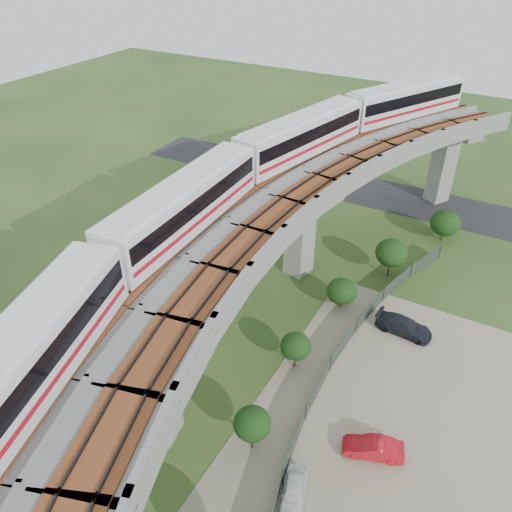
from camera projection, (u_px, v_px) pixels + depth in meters
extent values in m
plane|color=#29481C|center=(233.00, 333.00, 40.78)|extent=(160.00, 160.00, 0.00)
cube|color=gray|center=(395.00, 420.00, 33.68)|extent=(18.00, 26.00, 0.04)
cube|color=#232326|center=(358.00, 189.00, 62.45)|extent=(60.00, 8.00, 0.03)
cube|color=#99968E|center=(442.00, 167.00, 57.72)|extent=(2.86, 2.93, 8.40)
cube|color=#99968E|center=(452.00, 127.00, 55.02)|extent=(7.21, 5.74, 1.20)
cube|color=#99968E|center=(300.00, 234.00, 45.59)|extent=(2.35, 2.51, 8.40)
cube|color=#99968E|center=(303.00, 186.00, 42.89)|extent=(7.31, 3.58, 1.20)
cube|color=#99968E|center=(156.00, 389.00, 30.53)|extent=(2.35, 2.51, 8.40)
cube|color=#99968E|center=(146.00, 331.00, 27.84)|extent=(7.31, 3.58, 1.20)
cube|color=gray|center=(414.00, 128.00, 51.85)|extent=(16.42, 20.91, 0.80)
cube|color=gray|center=(385.00, 109.00, 54.27)|extent=(8.66, 17.08, 1.00)
cube|color=gray|center=(451.00, 132.00, 48.41)|extent=(8.66, 17.08, 1.00)
cube|color=brown|center=(399.00, 118.00, 53.09)|extent=(10.68, 18.08, 0.12)
cube|color=black|center=(399.00, 117.00, 53.02)|extent=(9.69, 17.59, 0.12)
cube|color=brown|center=(432.00, 130.00, 50.09)|extent=(10.68, 18.08, 0.12)
cube|color=black|center=(433.00, 129.00, 50.02)|extent=(9.69, 17.59, 0.12)
cube|color=gray|center=(294.00, 181.00, 41.48)|extent=(11.77, 20.03, 0.80)
cube|color=gray|center=(254.00, 158.00, 43.17)|extent=(3.22, 18.71, 1.00)
cube|color=gray|center=(341.00, 185.00, 38.79)|extent=(3.22, 18.71, 1.00)
cube|color=brown|center=(273.00, 169.00, 42.35)|extent=(5.44, 19.05, 0.12)
cube|color=black|center=(273.00, 167.00, 42.28)|extent=(4.35, 18.88, 0.12)
cube|color=brown|center=(317.00, 183.00, 40.11)|extent=(5.44, 19.05, 0.12)
cube|color=black|center=(317.00, 181.00, 40.04)|extent=(4.35, 18.88, 0.12)
cube|color=gray|center=(156.00, 303.00, 28.30)|extent=(11.77, 20.03, 0.80)
cube|color=gray|center=(89.00, 274.00, 29.03)|extent=(3.22, 18.71, 1.00)
cube|color=gray|center=(225.00, 308.00, 26.55)|extent=(3.22, 18.71, 1.00)
cube|color=brown|center=(121.00, 288.00, 28.67)|extent=(5.44, 19.05, 0.12)
cube|color=black|center=(121.00, 286.00, 28.61)|extent=(4.35, 18.88, 0.12)
cube|color=brown|center=(190.00, 305.00, 27.40)|extent=(5.44, 19.05, 0.12)
cube|color=black|center=(190.00, 304.00, 27.33)|extent=(4.35, 18.88, 0.12)
cube|color=white|center=(18.00, 369.00, 21.16)|extent=(6.81, 15.15, 3.20)
cube|color=white|center=(7.00, 339.00, 20.21)|extent=(6.08, 14.28, 0.22)
cube|color=black|center=(15.00, 361.00, 20.91)|extent=(6.70, 14.60, 1.15)
cube|color=#B41220|center=(23.00, 381.00, 21.58)|extent=(6.70, 14.60, 0.30)
cube|color=black|center=(27.00, 392.00, 21.98)|extent=(5.41, 12.77, 0.28)
cube|color=white|center=(185.00, 205.00, 33.26)|extent=(3.21, 15.08, 3.20)
cube|color=white|center=(182.00, 182.00, 32.30)|extent=(2.64, 14.32, 0.22)
cube|color=black|center=(184.00, 199.00, 33.01)|extent=(3.25, 14.49, 1.15)
cube|color=#B41220|center=(185.00, 215.00, 33.68)|extent=(3.25, 14.49, 0.30)
cube|color=black|center=(186.00, 224.00, 34.08)|extent=(2.33, 12.81, 0.28)
cube|color=white|center=(302.00, 136.00, 43.88)|extent=(5.86, 15.23, 3.20)
cube|color=white|center=(303.00, 117.00, 42.93)|extent=(5.17, 14.38, 0.22)
cube|color=black|center=(302.00, 131.00, 43.63)|extent=(5.79, 14.66, 1.15)
cube|color=#B41220|center=(301.00, 144.00, 44.30)|extent=(5.79, 14.66, 0.30)
cube|color=black|center=(301.00, 151.00, 44.70)|extent=(4.60, 12.86, 0.28)
cube|color=white|center=(406.00, 100.00, 52.36)|extent=(9.17, 14.61, 3.20)
cube|color=white|center=(408.00, 84.00, 51.41)|extent=(8.35, 13.69, 0.22)
cube|color=black|center=(406.00, 96.00, 52.11)|extent=(8.95, 14.10, 1.15)
cube|color=#B41220|center=(404.00, 108.00, 52.78)|extent=(8.95, 14.10, 0.30)
cube|color=black|center=(403.00, 114.00, 53.18)|extent=(7.44, 12.24, 0.28)
cylinder|color=#2D382D|center=(440.00, 251.00, 49.36)|extent=(0.08, 0.08, 1.50)
cube|color=#2D382D|center=(426.00, 261.00, 48.04)|extent=(1.69, 4.77, 1.40)
cylinder|color=#2D382D|center=(411.00, 271.00, 46.64)|extent=(0.08, 0.08, 1.50)
cube|color=#2D382D|center=(397.00, 282.00, 45.18)|extent=(1.23, 4.91, 1.40)
cylinder|color=#2D382D|center=(384.00, 295.00, 43.65)|extent=(0.08, 0.08, 1.50)
cube|color=#2D382D|center=(370.00, 309.00, 42.06)|extent=(0.75, 4.99, 1.40)
cylinder|color=#2D382D|center=(357.00, 325.00, 40.40)|extent=(0.08, 0.08, 1.50)
cube|color=#2D382D|center=(344.00, 343.00, 38.69)|extent=(0.27, 5.04, 1.40)
cylinder|color=#2D382D|center=(331.00, 364.00, 36.93)|extent=(0.08, 0.08, 1.50)
cube|color=#2D382D|center=(319.00, 386.00, 35.12)|extent=(0.27, 5.04, 1.40)
cylinder|color=#2D382D|center=(306.00, 413.00, 33.27)|extent=(0.08, 0.08, 1.50)
cube|color=#2D382D|center=(294.00, 442.00, 31.38)|extent=(0.75, 4.99, 1.40)
cylinder|color=#2D382D|center=(283.00, 477.00, 29.45)|extent=(0.08, 0.08, 1.50)
cylinder|color=#382314|center=(442.00, 235.00, 52.26)|extent=(0.18, 0.18, 1.10)
ellipsoid|color=#163410|center=(445.00, 223.00, 51.43)|extent=(3.08, 3.08, 2.62)
cylinder|color=#382314|center=(389.00, 268.00, 46.80)|extent=(0.18, 0.18, 1.72)
ellipsoid|color=#163410|center=(391.00, 253.00, 45.82)|extent=(2.96, 2.96, 2.52)
cylinder|color=#382314|center=(340.00, 302.00, 43.26)|extent=(0.18, 0.18, 0.92)
ellipsoid|color=#163410|center=(342.00, 291.00, 42.57)|extent=(2.59, 2.59, 2.20)
cylinder|color=#382314|center=(295.00, 360.00, 37.33)|extent=(0.18, 0.18, 1.40)
ellipsoid|color=#163410|center=(296.00, 346.00, 36.55)|extent=(2.30, 2.30, 1.95)
cylinder|color=#382314|center=(252.00, 439.00, 31.47)|extent=(0.18, 0.18, 1.67)
ellipsoid|color=#163410|center=(252.00, 423.00, 30.60)|extent=(2.37, 2.37, 2.02)
imported|color=silver|center=(294.00, 492.00, 28.77)|extent=(2.36, 3.69, 1.17)
imported|color=#B6101A|center=(373.00, 448.00, 31.15)|extent=(4.00, 2.47, 1.25)
imported|color=black|center=(404.00, 326.00, 40.42)|extent=(4.64, 2.09, 1.32)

